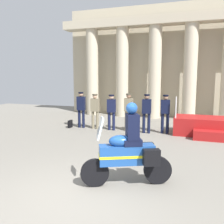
% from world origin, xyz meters
% --- Properties ---
extents(ground_plane, '(28.00, 28.00, 0.00)m').
position_xyz_m(ground_plane, '(0.00, 0.00, 0.00)').
color(ground_plane, gray).
extents(colonnade_backdrop, '(11.50, 1.60, 6.75)m').
position_xyz_m(colonnade_backdrop, '(-0.15, 11.07, 3.41)').
color(colonnade_backdrop, '#B6AB91').
rests_on(colonnade_backdrop, ground_plane).
extents(reviewing_stand, '(3.58, 1.91, 1.64)m').
position_xyz_m(reviewing_stand, '(3.17, 6.80, 0.36)').
color(reviewing_stand, '#A51919').
rests_on(reviewing_stand, ground_plane).
extents(officer_in_row_0, '(0.40, 0.25, 1.71)m').
position_xyz_m(officer_in_row_0, '(-2.97, 6.50, 1.01)').
color(officer_in_row_0, black).
rests_on(officer_in_row_0, ground_plane).
extents(officer_in_row_1, '(0.40, 0.25, 1.64)m').
position_xyz_m(officer_in_row_1, '(-2.24, 6.48, 0.97)').
color(officer_in_row_1, '#7A7056').
rests_on(officer_in_row_1, ground_plane).
extents(officer_in_row_2, '(0.40, 0.25, 1.63)m').
position_xyz_m(officer_in_row_2, '(-1.41, 6.44, 0.96)').
color(officer_in_row_2, '#141938').
rests_on(officer_in_row_2, ground_plane).
extents(officer_in_row_3, '(0.40, 0.25, 1.70)m').
position_xyz_m(officer_in_row_3, '(-0.63, 6.52, 1.01)').
color(officer_in_row_3, '#7A7056').
rests_on(officer_in_row_3, ground_plane).
extents(officer_in_row_4, '(0.40, 0.25, 1.70)m').
position_xyz_m(officer_in_row_4, '(0.22, 6.36, 1.00)').
color(officer_in_row_4, black).
rests_on(officer_in_row_4, ground_plane).
extents(officer_in_row_5, '(0.40, 0.25, 1.68)m').
position_xyz_m(officer_in_row_5, '(1.00, 6.54, 0.99)').
color(officer_in_row_5, black).
rests_on(officer_in_row_5, ground_plane).
extents(motorcycle_with_rider, '(1.94, 1.10, 1.90)m').
position_xyz_m(motorcycle_with_rider, '(0.88, 1.08, 0.79)').
color(motorcycle_with_rider, black).
rests_on(motorcycle_with_rider, ground_plane).
extents(briefcase_on_ground, '(0.10, 0.32, 0.36)m').
position_xyz_m(briefcase_on_ground, '(-3.48, 6.31, 0.18)').
color(briefcase_on_ground, black).
rests_on(briefcase_on_ground, ground_plane).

